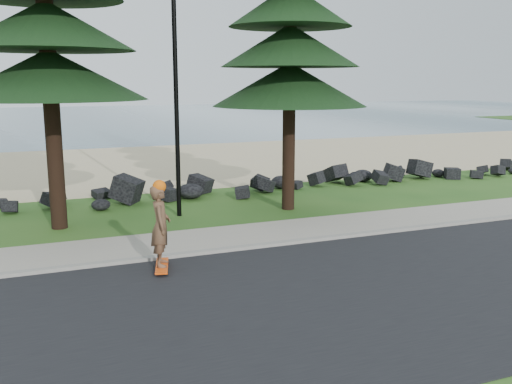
# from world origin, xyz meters

# --- Properties ---
(ground) EXTENTS (160.00, 160.00, 0.00)m
(ground) POSITION_xyz_m (0.00, 0.00, 0.00)
(ground) COLOR #214B17
(ground) RESTS_ON ground
(road) EXTENTS (160.00, 7.00, 0.02)m
(road) POSITION_xyz_m (0.00, -4.50, 0.01)
(road) COLOR black
(road) RESTS_ON ground
(kerb) EXTENTS (160.00, 0.20, 0.10)m
(kerb) POSITION_xyz_m (0.00, -0.90, 0.05)
(kerb) COLOR gray
(kerb) RESTS_ON ground
(sidewalk) EXTENTS (160.00, 2.00, 0.08)m
(sidewalk) POSITION_xyz_m (0.00, 0.20, 0.04)
(sidewalk) COLOR gray
(sidewalk) RESTS_ON ground
(beach_sand) EXTENTS (160.00, 15.00, 0.01)m
(beach_sand) POSITION_xyz_m (0.00, 14.50, 0.01)
(beach_sand) COLOR #CBB587
(beach_sand) RESTS_ON ground
(ocean) EXTENTS (160.00, 58.00, 0.01)m
(ocean) POSITION_xyz_m (0.00, 51.00, 0.00)
(ocean) COLOR #37596A
(ocean) RESTS_ON ground
(seawall_boulders) EXTENTS (60.00, 2.40, 1.10)m
(seawall_boulders) POSITION_xyz_m (0.00, 5.60, 0.00)
(seawall_boulders) COLOR black
(seawall_boulders) RESTS_ON ground
(lamp_post) EXTENTS (0.25, 0.14, 8.14)m
(lamp_post) POSITION_xyz_m (0.00, 3.20, 4.13)
(lamp_post) COLOR black
(lamp_post) RESTS_ON ground
(skateboarder) EXTENTS (0.57, 1.10, 1.99)m
(skateboarder) POSITION_xyz_m (-1.62, -1.67, 1.00)
(skateboarder) COLOR #ED4B0D
(skateboarder) RESTS_ON ground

